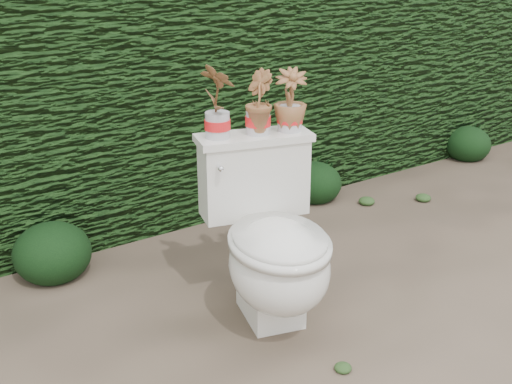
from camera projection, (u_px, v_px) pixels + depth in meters
ground at (309, 312)px, 2.87m from camera, size 60.00×60.00×0.00m
hedge at (146, 75)px, 3.81m from camera, size 8.00×1.00×1.60m
toilet at (272, 245)px, 2.70m from camera, size 0.62×0.77×0.78m
potted_plant_left at (217, 103)px, 2.65m from camera, size 0.15×0.18×0.30m
potted_plant_center at (258, 104)px, 2.71m from camera, size 0.16×0.17×0.26m
potted_plant_right at (290, 102)px, 2.76m from camera, size 0.20×0.20×0.26m
liriope_clump_1 at (52, 248)px, 3.13m from camera, size 0.38×0.38×0.30m
liriope_clump_2 at (315, 179)px, 4.07m from camera, size 0.34×0.34×0.27m
liriope_clump_3 at (468, 141)px, 4.84m from camera, size 0.34×0.34×0.27m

